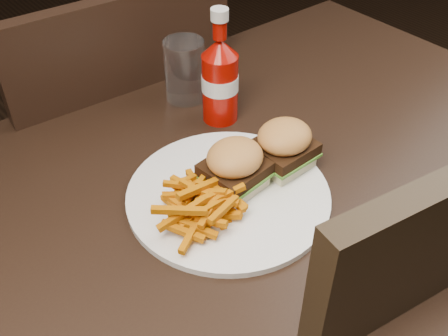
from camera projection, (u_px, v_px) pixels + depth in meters
dining_table at (256, 189)px, 0.82m from camera, size 1.20×0.80×0.04m
chair_far at (105, 160)px, 1.34m from camera, size 0.49×0.49×0.04m
plate at (228, 195)px, 0.77m from camera, size 0.30×0.30×0.01m
sandwich_half_a at (234, 181)px, 0.77m from camera, size 0.08×0.08×0.02m
sandwich_half_b at (283, 160)px, 0.81m from camera, size 0.08×0.07×0.02m
fries_pile at (201, 202)px, 0.72m from camera, size 0.13×0.13×0.05m
ketchup_bottle at (220, 89)px, 0.89m from camera, size 0.06×0.06×0.12m
tumbler at (185, 71)px, 0.95m from camera, size 0.08×0.08×0.12m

